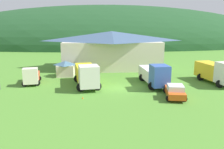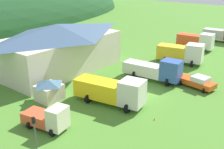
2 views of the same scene
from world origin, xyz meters
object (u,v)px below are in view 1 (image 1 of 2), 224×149
heavy_rig_striped (218,72)px  service_pickup_orange (175,91)px  box_truck_blue (154,74)px  traffic_cone_near_pickup (83,99)px  light_truck_cream (31,76)px  depot_building (112,49)px  flatbed_truck_yellow (87,74)px  play_shed_cream (66,68)px

heavy_rig_striped → service_pickup_orange: (-8.31, -6.14, -1.00)m
box_truck_blue → traffic_cone_near_pickup: (-9.81, -5.54, -1.63)m
light_truck_cream → traffic_cone_near_pickup: light_truck_cream is taller
heavy_rig_striped → traffic_cone_near_pickup: (-19.33, -6.08, -1.83)m
depot_building → traffic_cone_near_pickup: size_ratio=36.31×
flatbed_truck_yellow → heavy_rig_striped: size_ratio=1.12×
box_truck_blue → service_pickup_orange: bearing=7.7°
flatbed_truck_yellow → service_pickup_orange: (10.80, -5.85, -0.90)m
depot_building → light_truck_cream: size_ratio=3.96×
play_shed_cream → heavy_rig_striped: heavy_rig_striped is taller
light_truck_cream → play_shed_cream: bearing=129.6°
service_pickup_orange → traffic_cone_near_pickup: service_pickup_orange is taller
traffic_cone_near_pickup → heavy_rig_striped: bearing=17.4°
heavy_rig_striped → service_pickup_orange: size_ratio=1.47×
light_truck_cream → flatbed_truck_yellow: 8.27m
box_truck_blue → traffic_cone_near_pickup: box_truck_blue is taller
play_shed_cream → light_truck_cream: (-4.27, -5.06, -0.14)m
depot_building → box_truck_blue: 15.20m
traffic_cone_near_pickup → service_pickup_orange: bearing=-0.3°
depot_building → play_shed_cream: bearing=-138.2°
depot_building → traffic_cone_near_pickup: (-4.51, -19.63, -3.72)m
service_pickup_orange → flatbed_truck_yellow: bearing=-108.8°
light_truck_cream → heavy_rig_striped: (27.22, -1.24, 0.63)m
light_truck_cream → heavy_rig_striped: 27.25m
depot_building → light_truck_cream: depot_building is taller
light_truck_cream → box_truck_blue: box_truck_blue is taller
flatbed_truck_yellow → traffic_cone_near_pickup: bearing=-11.8°
box_truck_blue → service_pickup_orange: 5.79m
light_truck_cream → service_pickup_orange: 20.30m
box_truck_blue → play_shed_cream: bearing=-121.4°
light_truck_cream → box_truck_blue: size_ratio=0.58×
service_pickup_orange → traffic_cone_near_pickup: (-11.02, 0.06, -0.83)m
light_truck_cream → box_truck_blue: 17.79m
light_truck_cream → service_pickup_orange: light_truck_cream is taller
depot_building → box_truck_blue: size_ratio=2.31×
play_shed_cream → flatbed_truck_yellow: flatbed_truck_yellow is taller
depot_building → service_pickup_orange: depot_building is taller
light_truck_cream → service_pickup_orange: (18.91, -7.38, -0.38)m
light_truck_cream → heavy_rig_striped: bearing=77.1°
play_shed_cream → traffic_cone_near_pickup: bearing=-73.7°
play_shed_cream → heavy_rig_striped: size_ratio=0.39×
depot_building → light_truck_cream: 17.65m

